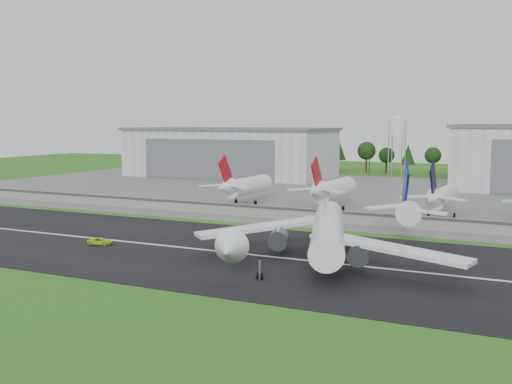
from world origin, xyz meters
The scene contains 14 objects.
ground centered at (0.00, 0.00, 0.00)m, with size 600.00×600.00×0.00m, color #296618.
runway centered at (0.00, 10.00, 0.05)m, with size 320.00×60.00×0.10m, color black.
runway_centerline centered at (0.00, 10.00, 0.11)m, with size 220.00×1.00×0.02m, color white.
apron centered at (0.00, 120.00, 0.05)m, with size 320.00×150.00×0.10m, color slate.
blast_fence centered at (0.00, 54.99, 1.81)m, with size 240.00×0.61×3.50m.
hangar_west centered at (-80.00, 164.92, 11.63)m, with size 97.00×44.00×23.20m.
water_tower centered at (-5.00, 185.00, 24.55)m, with size 8.40×8.40×29.40m.
utility_poles centered at (0.00, 200.00, 0.00)m, with size 230.00×3.00×12.00m, color black, non-canonical shape.
treeline centered at (0.00, 215.00, 0.00)m, with size 320.00×16.00×22.00m, color black, non-canonical shape.
main_airliner centered at (25.84, 9.59, 4.89)m, with size 54.05×57.57×18.17m.
ground_vehicle centered at (-24.09, 4.73, 0.85)m, with size 2.48×5.37×1.49m, color #A9E21A.
parked_jet_red_a centered at (-26.61, 76.55, 6.12)m, with size 7.36×31.29×16.62m.
parked_jet_red_b centered at (2.54, 76.58, 6.31)m, with size 7.36×31.29×16.82m.
parked_jet_navy centered at (34.55, 76.51, 5.91)m, with size 7.36×31.29×16.40m.
Camera 1 is at (66.65, -102.40, 26.98)m, focal length 45.00 mm.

